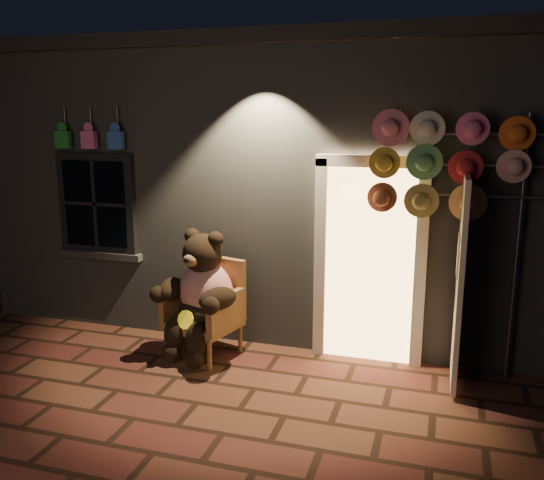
% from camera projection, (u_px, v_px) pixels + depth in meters
% --- Properties ---
extents(ground, '(60.00, 60.00, 0.00)m').
position_uv_depth(ground, '(197.00, 403.00, 5.29)').
color(ground, '#563121').
rests_on(ground, ground).
extents(shop_building, '(7.30, 5.95, 3.51)m').
position_uv_depth(shop_building, '(303.00, 172.00, 8.63)').
color(shop_building, slate).
rests_on(shop_building, ground).
extents(wicker_armchair, '(0.85, 0.81, 1.05)m').
position_uv_depth(wicker_armchair, '(208.00, 307.00, 6.30)').
color(wicker_armchair, olive).
rests_on(wicker_armchair, ground).
extents(teddy_bear, '(0.97, 0.87, 1.38)m').
position_uv_depth(teddy_bear, '(201.00, 295.00, 6.14)').
color(teddy_bear, '#A81812').
rests_on(teddy_bear, ground).
extents(hat_rack, '(1.71, 0.22, 2.63)m').
position_uv_depth(hat_rack, '(447.00, 165.00, 5.43)').
color(hat_rack, '#59595E').
rests_on(hat_rack, ground).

